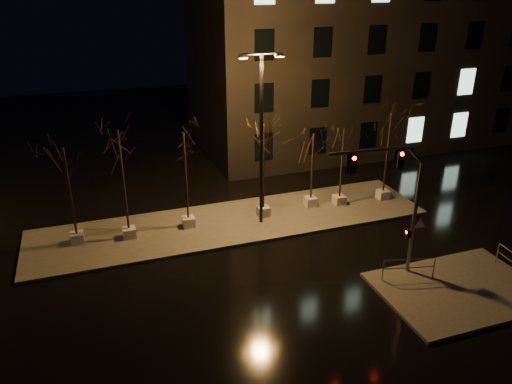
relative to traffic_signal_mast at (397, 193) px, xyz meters
name	(u,v)px	position (x,y,z in m)	size (l,w,h in m)	color
ground	(271,280)	(-5.19, 1.41, -4.18)	(90.00, 90.00, 0.00)	black
median	(233,222)	(-5.19, 7.41, -4.10)	(22.00, 5.00, 0.15)	#4F4C46
sidewalk_corner	(459,290)	(2.31, -2.09, -4.10)	(7.00, 5.00, 0.15)	#4F4C46
building	(356,47)	(8.81, 19.41, 3.32)	(25.00, 12.00, 15.00)	black
tree_0	(66,170)	(-13.42, 7.75, -0.05)	(1.80, 1.80, 5.24)	beige
tree_1	(120,155)	(-10.85, 7.43, 0.51)	(1.80, 1.80, 5.98)	beige
tree_2	(185,155)	(-7.66, 7.64, 0.11)	(1.80, 1.80, 5.45)	beige
tree_3	(264,146)	(-3.36, 7.54, 0.13)	(1.80, 1.80, 5.47)	beige
tree_4	(313,150)	(-0.26, 7.83, -0.55)	(1.80, 1.80, 4.58)	beige
tree_5	(343,146)	(1.46, 7.48, -0.35)	(1.80, 1.80, 4.84)	beige
tree_6	(390,133)	(4.37, 7.34, 0.16)	(1.80, 1.80, 5.52)	beige
traffic_signal_mast	(397,193)	(0.00, 0.00, 0.00)	(5.00, 0.57, 6.13)	slate
streetlight_main	(261,130)	(-3.74, 6.85, 1.26)	(2.29, 0.42, 9.17)	black
guard_rail_a	(409,266)	(0.57, -0.71, -3.34)	(2.36, 0.62, 1.04)	slate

